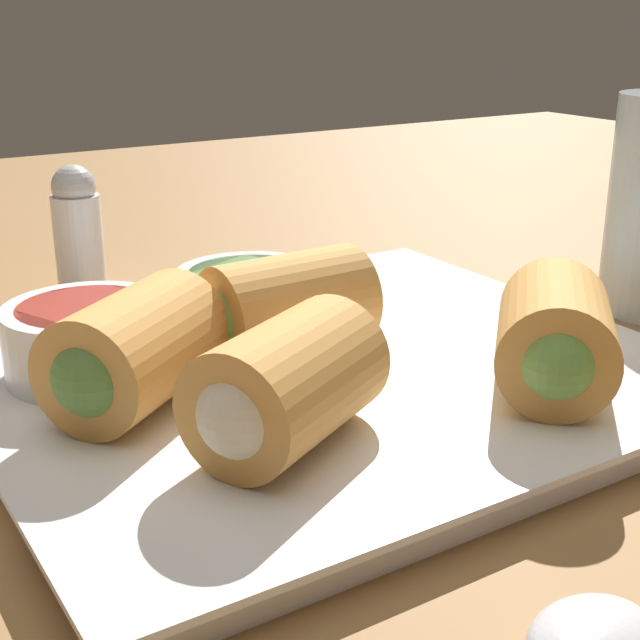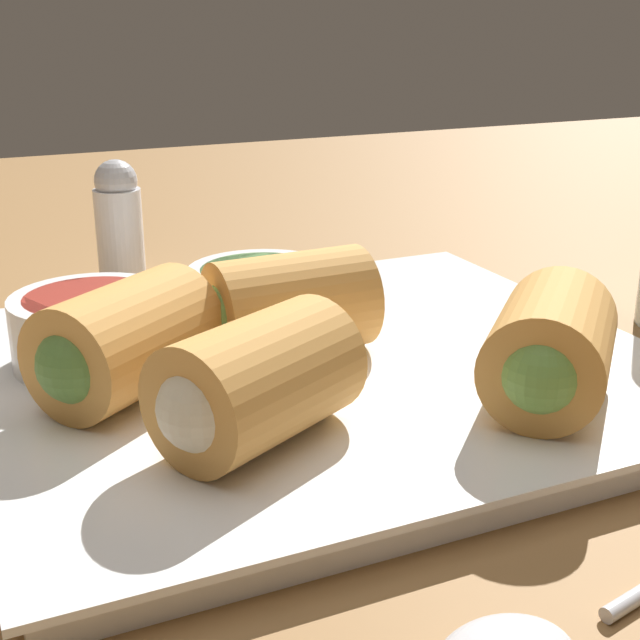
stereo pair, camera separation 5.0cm
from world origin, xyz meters
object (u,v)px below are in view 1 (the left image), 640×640
dipping_bowl_near (252,299)px  spoon (611,628)px  serving_plate (320,374)px  dipping_bowl_far (89,337)px  salt_shaker (78,231)px

dipping_bowl_near → spoon: 23.65cm
serving_plate → dipping_bowl_far: dipping_bowl_far is taller
dipping_bowl_far → spoon: dipping_bowl_far is taller
dipping_bowl_near → spoon: (-1.67, -23.46, -2.49)cm
dipping_bowl_near → dipping_bowl_far: 8.36cm
dipping_bowl_near → salt_shaker: 15.24cm
serving_plate → dipping_bowl_near: (-0.81, 4.80, 2.41)cm
serving_plate → dipping_bowl_far: 10.21cm
salt_shaker → dipping_bowl_near: bearing=-75.9°
serving_plate → dipping_bowl_far: (-9.12, 3.91, 2.41)cm
spoon → salt_shaker: bearing=93.0°
dipping_bowl_near → salt_shaker: salt_shaker is taller
dipping_bowl_near → spoon: bearing=-94.1°
serving_plate → spoon: bearing=-97.6°
dipping_bowl_far → spoon: 23.66cm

